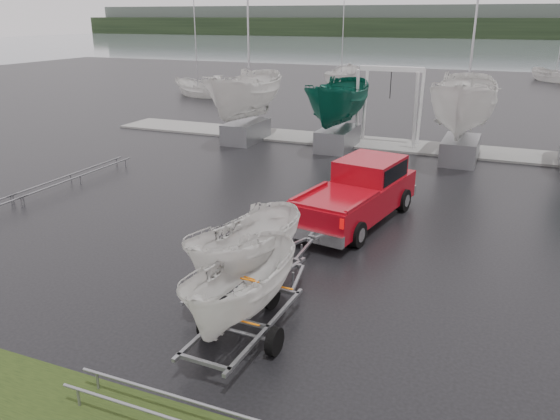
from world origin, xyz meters
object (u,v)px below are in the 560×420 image
at_px(trailer_hitched, 246,201).
at_px(boat_hoist, 390,95).
at_px(pickup_truck, 361,190).
at_px(trailer_parked, 242,236).

height_order(trailer_hitched, boat_hoist, trailer_hitched).
distance_m(pickup_truck, trailer_parked, 8.30).
bearing_deg(pickup_truck, trailer_hitched, -90.00).
relative_size(trailer_hitched, trailer_parked, 1.04).
bearing_deg(trailer_hitched, trailer_parked, -56.36).
distance_m(pickup_truck, boat_hoist, 11.77).
height_order(pickup_truck, trailer_parked, trailer_parked).
relative_size(pickup_truck, trailer_hitched, 1.36).
xyz_separation_m(trailer_hitched, boat_hoist, (-0.42, 17.94, 0.18)).
bearing_deg(boat_hoist, trailer_parked, -86.50).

